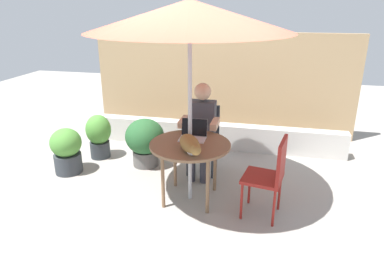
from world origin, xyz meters
TOP-DOWN VIEW (x-y plane):
  - ground_plane at (0.00, 0.00)m, footprint 14.00×14.00m
  - fence_back at (0.00, 2.39)m, footprint 4.51×0.08m
  - planter_wall_low at (0.00, 1.60)m, footprint 4.06×0.20m
  - patio_table at (0.00, 0.00)m, footprint 0.92×0.92m
  - patio_umbrella at (0.00, 0.00)m, footprint 2.10×2.10m
  - chair_occupied at (0.00, 0.81)m, footprint 0.40×0.40m
  - chair_empty at (0.91, -0.17)m, footprint 0.47×0.47m
  - person_seated at (0.00, 0.65)m, footprint 0.48×0.48m
  - laptop at (0.00, 0.18)m, footprint 0.30×0.26m
  - cat at (0.05, -0.23)m, footprint 0.36×0.60m
  - potted_plant_near_fence at (-1.78, 0.30)m, footprint 0.41×0.41m
  - potted_plant_by_chair at (-0.83, 0.75)m, footprint 0.55×0.55m
  - potted_plant_corner at (-1.59, 0.86)m, footprint 0.37×0.37m

SIDE VIEW (x-z plane):
  - ground_plane at x=0.00m, z-range 0.00..0.00m
  - planter_wall_low at x=0.00m, z-range 0.00..0.40m
  - potted_plant_near_fence at x=-1.78m, z-range 0.02..0.64m
  - potted_plant_corner at x=-1.59m, z-range 0.03..0.69m
  - potted_plant_by_chair at x=-0.83m, z-range 0.04..0.73m
  - chair_occupied at x=0.00m, z-range 0.08..0.99m
  - chair_empty at x=0.91m, z-range 0.08..0.99m
  - patio_table at x=0.00m, z-range 0.29..0.99m
  - person_seated at x=0.00m, z-range 0.08..1.32m
  - laptop at x=0.00m, z-range 0.66..0.88m
  - cat at x=0.05m, z-range 0.70..0.87m
  - fence_back at x=0.00m, z-range 0.00..1.76m
  - patio_umbrella at x=0.00m, z-range 0.96..3.19m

